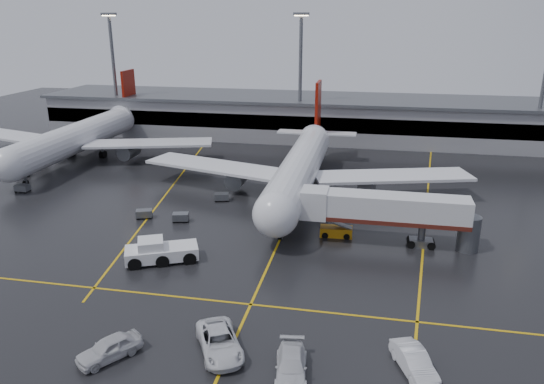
# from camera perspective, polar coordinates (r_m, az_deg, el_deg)

# --- Properties ---
(ground) EXTENTS (220.00, 220.00, 0.00)m
(ground) POSITION_cam_1_polar(r_m,az_deg,el_deg) (67.70, 1.99, -2.78)
(ground) COLOR black
(ground) RESTS_ON ground
(apron_line_centre) EXTENTS (0.25, 90.00, 0.02)m
(apron_line_centre) POSITION_cam_1_polar(r_m,az_deg,el_deg) (67.69, 1.99, -2.77)
(apron_line_centre) COLOR gold
(apron_line_centre) RESTS_ON ground
(apron_line_stop) EXTENTS (60.00, 0.25, 0.02)m
(apron_line_stop) POSITION_cam_1_polar(r_m,az_deg,el_deg) (48.27, -2.35, -12.21)
(apron_line_stop) COLOR gold
(apron_line_stop) RESTS_ON ground
(apron_line_left) EXTENTS (9.99, 69.35, 0.02)m
(apron_line_left) POSITION_cam_1_polar(r_m,az_deg,el_deg) (82.00, -10.77, 0.79)
(apron_line_left) COLOR gold
(apron_line_left) RESTS_ON ground
(apron_line_right) EXTENTS (7.57, 69.64, 0.02)m
(apron_line_right) POSITION_cam_1_polar(r_m,az_deg,el_deg) (76.76, 16.62, -0.93)
(apron_line_right) COLOR gold
(apron_line_right) RESTS_ON ground
(terminal) EXTENTS (122.00, 19.00, 8.60)m
(terminal) POSITION_cam_1_polar(r_m,az_deg,el_deg) (112.46, 6.02, 8.14)
(terminal) COLOR gray
(terminal) RESTS_ON ground
(light_mast_left) EXTENTS (3.00, 1.20, 25.45)m
(light_mast_left) POSITION_cam_1_polar(r_m,az_deg,el_deg) (118.25, -16.96, 12.94)
(light_mast_left) COLOR #595B60
(light_mast_left) RESTS_ON ground
(light_mast_mid) EXTENTS (3.00, 1.20, 25.45)m
(light_mast_mid) POSITION_cam_1_polar(r_m,az_deg,el_deg) (105.77, 3.13, 13.10)
(light_mast_mid) COLOR #595B60
(light_mast_mid) RESTS_ON ground
(main_airliner) EXTENTS (48.80, 45.60, 14.10)m
(main_airliner) POSITION_cam_1_polar(r_m,az_deg,el_deg) (75.44, 3.23, 2.86)
(main_airliner) COLOR silver
(main_airliner) RESTS_ON ground
(second_airliner) EXTENTS (48.80, 45.60, 14.10)m
(second_airliner) POSITION_cam_1_polar(r_m,az_deg,el_deg) (100.80, -20.19, 5.79)
(second_airliner) COLOR silver
(second_airliner) RESTS_ON ground
(jet_bridge) EXTENTS (19.90, 3.40, 6.05)m
(jet_bridge) POSITION_cam_1_polar(r_m,az_deg,el_deg) (59.98, 12.36, -2.10)
(jet_bridge) COLOR silver
(jet_bridge) RESTS_ON ground
(pushback_tractor) EXTENTS (8.13, 5.86, 2.70)m
(pushback_tractor) POSITION_cam_1_polar(r_m,az_deg,el_deg) (56.77, -12.21, -6.44)
(pushback_tractor) COLOR white
(pushback_tractor) RESTS_ON ground
(belt_loader) EXTENTS (3.85, 1.93, 2.39)m
(belt_loader) POSITION_cam_1_polar(r_m,az_deg,el_deg) (62.26, 7.04, -4.31)
(belt_loader) COLOR #C77E0E
(belt_loader) RESTS_ON ground
(service_van_a) EXTENTS (5.54, 6.96, 1.76)m
(service_van_a) POSITION_cam_1_polar(r_m,az_deg,el_deg) (42.09, -5.77, -16.03)
(service_van_a) COLOR silver
(service_van_a) RESTS_ON ground
(service_van_b) EXTENTS (3.00, 5.81, 1.61)m
(service_van_b) POSITION_cam_1_polar(r_m,az_deg,el_deg) (39.67, 2.12, -18.52)
(service_van_b) COLOR silver
(service_van_b) RESTS_ON ground
(service_van_c) EXTENTS (3.61, 5.48, 1.71)m
(service_van_c) POSITION_cam_1_polar(r_m,az_deg,el_deg) (41.30, 15.30, -17.50)
(service_van_c) COLOR silver
(service_van_c) RESTS_ON ground
(service_van_d) EXTENTS (4.59, 5.27, 1.72)m
(service_van_d) POSITION_cam_1_polar(r_m,az_deg,el_deg) (43.09, -17.41, -16.02)
(service_van_d) COLOR silver
(service_van_d) RESTS_ON ground
(baggage_cart_a) EXTENTS (2.26, 1.75, 1.12)m
(baggage_cart_a) POSITION_cam_1_polar(r_m,az_deg,el_deg) (67.09, -9.98, -2.70)
(baggage_cart_a) COLOR #595B60
(baggage_cart_a) RESTS_ON ground
(baggage_cart_b) EXTENTS (2.32, 1.90, 1.12)m
(baggage_cart_b) POSITION_cam_1_polar(r_m,az_deg,el_deg) (69.18, -13.84, -2.30)
(baggage_cart_b) COLOR #595B60
(baggage_cart_b) RESTS_ON ground
(baggage_cart_c) EXTENTS (2.28, 1.80, 1.12)m
(baggage_cart_c) POSITION_cam_1_polar(r_m,az_deg,el_deg) (73.76, -5.54, -0.50)
(baggage_cart_c) COLOR #595B60
(baggage_cart_c) RESTS_ON ground
(baggage_cart_d) EXTENTS (2.33, 1.93, 1.12)m
(baggage_cart_d) POSITION_cam_1_polar(r_m,az_deg,el_deg) (93.79, -25.68, 1.90)
(baggage_cart_d) COLOR #595B60
(baggage_cart_d) RESTS_ON ground
(baggage_cart_e) EXTENTS (2.03, 1.34, 1.12)m
(baggage_cart_e) POSITION_cam_1_polar(r_m,az_deg,el_deg) (85.64, -25.68, 0.43)
(baggage_cart_e) COLOR #595B60
(baggage_cart_e) RESTS_ON ground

